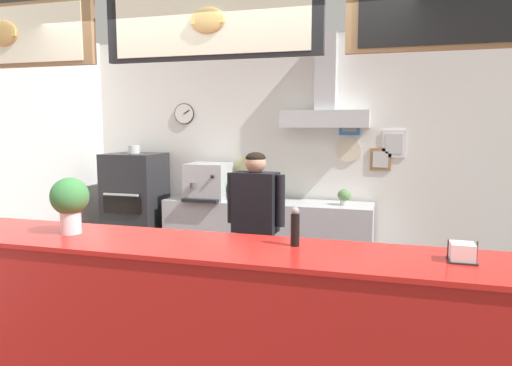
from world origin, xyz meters
TOP-DOWN VIEW (x-y plane):
  - ground_plane at (0.00, 0.00)m, footprint 6.59×6.59m
  - back_wall_assembly at (0.02, 2.35)m, footprint 5.49×2.96m
  - service_counter at (0.00, -0.53)m, footprint 4.60×0.68m
  - back_prep_counter at (-0.26, 2.12)m, footprint 2.48×0.56m
  - pizza_oven at (-1.95, 2.01)m, footprint 0.67×0.66m
  - shop_worker at (-0.02, 0.80)m, footprint 0.55×0.26m
  - espresso_machine at (-0.99, 2.09)m, footprint 0.49×0.55m
  - potted_thyme at (-0.27, 2.15)m, footprint 0.25×0.25m
  - potted_sage at (-0.68, 2.11)m, footprint 0.17×0.17m
  - potted_basil at (0.66, 2.09)m, footprint 0.15×0.15m
  - pepper_grinder at (0.59, -0.42)m, footprint 0.06×0.06m
  - basil_vase at (-0.97, -0.51)m, footprint 0.26×0.26m
  - napkin_holder at (1.53, -0.49)m, footprint 0.16×0.15m

SIDE VIEW (x-z plane):
  - ground_plane at x=0.00m, z-range 0.00..0.00m
  - back_prep_counter at x=-0.26m, z-range -0.01..0.88m
  - service_counter at x=0.00m, z-range 0.00..1.05m
  - pizza_oven at x=-1.95m, z-range -0.05..1.49m
  - shop_worker at x=-0.02m, z-range 0.06..1.61m
  - potted_basil at x=0.66m, z-range 0.90..1.08m
  - potted_sage at x=-0.68m, z-range 0.91..1.14m
  - potted_thyme at x=-0.27m, z-range 0.90..1.17m
  - napkin_holder at x=1.53m, z-range 1.04..1.16m
  - espresso_machine at x=-0.99m, z-range 0.89..1.32m
  - pepper_grinder at x=0.59m, z-range 1.05..1.29m
  - basil_vase at x=-0.97m, z-range 1.08..1.47m
  - back_wall_assembly at x=0.02m, z-range 0.09..2.97m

